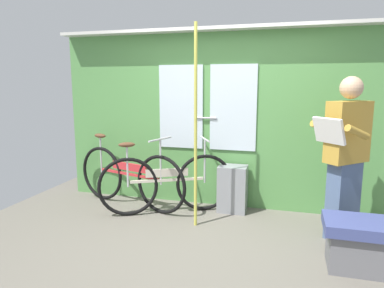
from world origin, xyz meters
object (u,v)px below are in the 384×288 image
object	(u,v)px
bicycle_near_door	(167,183)
handrail_pole	(196,128)
trash_bin_by_wall	(233,189)
passenger_reading_newspaper	(346,156)
bench_seat_corner	(365,244)
bicycle_leaning_behind	(129,177)

from	to	relation	value
bicycle_near_door	handrail_pole	bearing A→B (deg)	-58.48
bicycle_near_door	trash_bin_by_wall	size ratio (longest dim) A/B	2.59
passenger_reading_newspaper	bench_seat_corner	world-z (taller)	passenger_reading_newspaper
trash_bin_by_wall	handrail_pole	distance (m)	1.07
trash_bin_by_wall	bench_seat_corner	size ratio (longest dim) A/B	0.85
handrail_pole	bench_seat_corner	distance (m)	1.99
bicycle_near_door	bench_seat_corner	xyz separation A→B (m)	(2.14, -0.83, -0.15)
trash_bin_by_wall	handrail_pole	size ratio (longest dim) A/B	0.26
trash_bin_by_wall	handrail_pole	xyz separation A→B (m)	(-0.34, -0.58, 0.84)
bicycle_leaning_behind	bench_seat_corner	distance (m)	2.87
passenger_reading_newspaper	handrail_pole	xyz separation A→B (m)	(-1.57, -0.08, 0.24)
bench_seat_corner	bicycle_leaning_behind	bearing A→B (deg)	160.60
bicycle_leaning_behind	passenger_reading_newspaper	size ratio (longest dim) A/B	1.02
bicycle_near_door	bench_seat_corner	distance (m)	2.30
bicycle_leaning_behind	bench_seat_corner	bearing A→B (deg)	-2.54
bicycle_near_door	handrail_pole	size ratio (longest dim) A/B	0.68
bicycle_leaning_behind	trash_bin_by_wall	distance (m)	1.38
bicycle_near_door	trash_bin_by_wall	world-z (taller)	bicycle_near_door
handrail_pole	trash_bin_by_wall	bearing A→B (deg)	59.65
bicycle_near_door	bicycle_leaning_behind	distance (m)	0.58
bench_seat_corner	passenger_reading_newspaper	bearing A→B (deg)	100.20
bicycle_leaning_behind	trash_bin_by_wall	world-z (taller)	bicycle_leaning_behind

